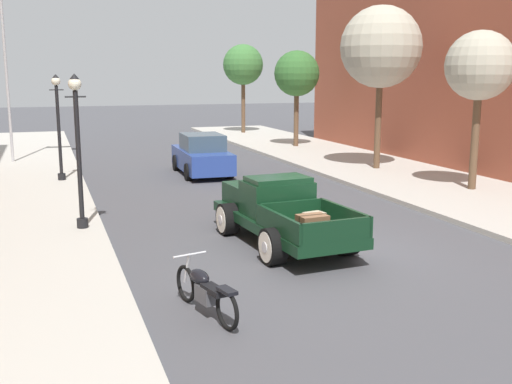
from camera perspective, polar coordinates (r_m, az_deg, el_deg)
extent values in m
plane|color=#47474C|center=(13.94, 6.13, -5.61)|extent=(140.00, 140.00, 0.00)
cube|color=black|center=(14.36, 2.58, -2.84)|extent=(2.11, 5.01, 0.24)
cube|color=black|center=(14.55, 2.00, -0.55)|extent=(1.63, 1.21, 0.80)
cube|color=black|center=(14.42, 2.09, 1.21)|extent=(1.50, 1.04, 0.12)
cube|color=#3D4C5B|center=(15.03, 1.07, 0.45)|extent=(1.33, 0.13, 0.44)
cube|color=black|center=(15.74, -0.04, -0.18)|extent=(1.42, 1.59, 0.52)
cube|color=silver|center=(16.47, -1.14, 0.24)|extent=(0.69, 0.15, 0.47)
cube|color=black|center=(13.12, 5.27, -3.57)|extent=(1.84, 2.22, 0.04)
cube|color=black|center=(12.70, 2.07, -2.98)|extent=(0.23, 2.10, 0.44)
cube|color=black|center=(13.46, 8.31, -2.30)|extent=(0.23, 2.10, 0.44)
cube|color=black|center=(12.21, 7.55, -3.64)|extent=(1.62, 0.20, 0.44)
cube|color=black|center=(13.93, 3.29, -1.75)|extent=(1.62, 0.20, 0.44)
cylinder|color=black|center=(15.25, -2.68, -2.56)|extent=(0.42, 0.82, 0.80)
cylinder|color=silver|center=(15.18, -3.34, -2.62)|extent=(0.06, 0.66, 0.66)
cylinder|color=silver|center=(15.18, -3.37, -2.63)|extent=(0.04, 0.24, 0.24)
cylinder|color=black|center=(15.95, 3.36, -1.96)|extent=(0.42, 0.82, 0.80)
cylinder|color=silver|center=(16.03, 3.95, -1.90)|extent=(0.06, 0.66, 0.66)
cylinder|color=silver|center=(16.04, 3.98, -1.90)|extent=(0.04, 0.24, 0.24)
cylinder|color=black|center=(12.84, 1.60, -5.14)|extent=(0.42, 0.82, 0.80)
cylinder|color=silver|center=(12.77, 0.84, -5.23)|extent=(0.06, 0.66, 0.66)
cylinder|color=silver|center=(12.77, 0.80, -5.23)|extent=(0.04, 0.24, 0.24)
cylinder|color=black|center=(13.67, 8.45, -4.26)|extent=(0.42, 0.82, 0.80)
cylinder|color=silver|center=(13.77, 9.11, -4.17)|extent=(0.06, 0.66, 0.66)
cylinder|color=silver|center=(13.77, 9.15, -4.16)|extent=(0.04, 0.24, 0.24)
cube|color=brown|center=(12.68, 5.33, -3.05)|extent=(0.63, 0.48, 0.40)
cube|color=#3D2D1E|center=(12.68, 5.33, -3.05)|extent=(0.62, 0.09, 0.42)
cube|color=gray|center=(13.44, 5.49, -2.52)|extent=(0.49, 0.40, 0.28)
torus|color=black|center=(10.88, -6.62, -8.57)|extent=(0.22, 0.67, 0.67)
torus|color=black|center=(9.68, -2.74, -11.03)|extent=(0.22, 0.67, 0.67)
cube|color=#4C4C51|center=(10.22, -4.67, -9.55)|extent=(0.34, 0.48, 0.28)
ellipsoid|color=black|center=(10.35, -5.35, -7.94)|extent=(0.37, 0.57, 0.24)
cube|color=black|center=(9.96, -3.99, -9.18)|extent=(0.35, 0.60, 0.10)
cylinder|color=silver|center=(10.74, -6.51, -7.15)|extent=(0.11, 0.26, 0.58)
cylinder|color=silver|center=(10.55, -6.25, -5.88)|extent=(0.61, 0.18, 0.04)
cube|color=black|center=(9.57, -2.76, -9.25)|extent=(0.27, 0.43, 0.06)
cube|color=#284293|center=(24.61, -5.12, 3.08)|extent=(1.85, 4.35, 0.80)
cube|color=#384C5B|center=(24.38, -5.07, 4.71)|extent=(1.58, 2.04, 0.64)
cylinder|color=black|center=(25.74, -7.53, 2.75)|extent=(0.24, 0.67, 0.66)
cylinder|color=black|center=(26.08, -3.95, 2.92)|extent=(0.24, 0.67, 0.66)
cylinder|color=black|center=(23.23, -6.40, 1.89)|extent=(0.24, 0.67, 0.66)
cylinder|color=black|center=(23.60, -2.47, 2.09)|extent=(0.24, 0.67, 0.66)
cylinder|color=black|center=(15.99, -16.02, -2.82)|extent=(0.28, 0.28, 0.24)
cylinder|color=black|center=(15.68, -16.35, 3.30)|extent=(0.12, 0.12, 3.20)
cylinder|color=black|center=(15.57, -16.64, 8.59)|extent=(0.50, 0.04, 0.04)
sphere|color=silver|center=(15.56, -16.70, 9.73)|extent=(0.32, 0.32, 0.32)
cone|color=black|center=(15.56, -16.74, 10.39)|extent=(0.24, 0.24, 0.14)
cylinder|color=black|center=(23.51, -17.82, 1.39)|extent=(0.28, 0.28, 0.24)
cylinder|color=black|center=(23.30, -18.06, 5.56)|extent=(0.12, 0.12, 3.20)
cylinder|color=black|center=(23.22, -18.28, 9.12)|extent=(0.50, 0.04, 0.04)
sphere|color=silver|center=(23.22, -18.32, 9.89)|extent=(0.32, 0.32, 0.32)
cone|color=black|center=(23.22, -18.35, 10.33)|extent=(0.24, 0.24, 0.14)
cylinder|color=#B2B2B7|center=(29.06, -22.53, 11.49)|extent=(0.12, 0.12, 9.00)
cylinder|color=brown|center=(21.66, 19.91, 4.53)|extent=(0.26, 0.26, 3.27)
sphere|color=#ADA893|center=(21.55, 20.34, 11.11)|extent=(2.28, 2.28, 2.28)
cylinder|color=brown|center=(25.55, 11.42, 6.33)|extent=(0.26, 0.26, 3.69)
sphere|color=#ADA893|center=(25.50, 11.68, 13.23)|extent=(3.28, 3.28, 3.28)
cylinder|color=brown|center=(33.17, 3.81, 6.92)|extent=(0.26, 0.26, 2.99)
sphere|color=#33662D|center=(33.09, 3.86, 11.08)|extent=(2.43, 2.43, 2.43)
cylinder|color=brown|center=(41.06, -1.21, 8.06)|extent=(0.26, 0.26, 3.50)
sphere|color=#3D7538|center=(41.01, -1.22, 11.90)|extent=(2.67, 2.67, 2.67)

